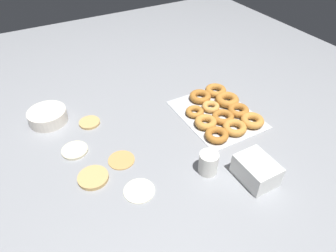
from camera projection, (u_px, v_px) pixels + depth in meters
name	position (u px, v px, depth m)	size (l,w,h in m)	color
ground_plane	(140.00, 144.00, 1.23)	(3.00, 3.00, 0.00)	gray
pancake_0	(90.00, 123.00, 1.33)	(0.09, 0.09, 0.01)	tan
pancake_1	(75.00, 150.00, 1.19)	(0.10, 0.10, 0.01)	beige
pancake_2	(93.00, 178.00, 1.08)	(0.11, 0.11, 0.01)	tan
pancake_3	(121.00, 160.00, 1.15)	(0.10, 0.10, 0.01)	tan
pancake_4	(139.00, 190.00, 1.04)	(0.11, 0.11, 0.01)	silver
donut_tray	(220.00, 111.00, 1.37)	(0.40, 0.31, 0.04)	silver
batter_bowl	(48.00, 116.00, 1.32)	(0.17, 0.17, 0.06)	silver
container_stack	(256.00, 170.00, 1.06)	(0.15, 0.11, 0.08)	white
paper_cup	(208.00, 163.00, 1.09)	(0.07, 0.07, 0.09)	white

